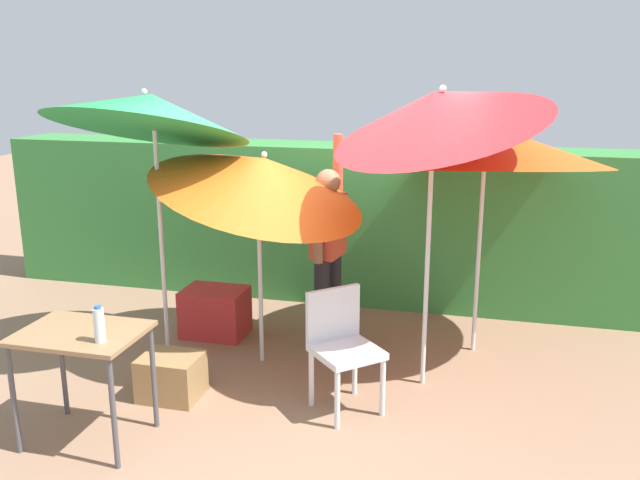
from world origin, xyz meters
name	(u,v)px	position (x,y,z in m)	size (l,w,h in m)	color
ground_plane	(311,380)	(0.00, 0.00, 0.00)	(24.00, 24.00, 0.00)	#937056
hedge_row	(361,223)	(0.00, 2.10, 0.83)	(8.00, 0.70, 1.66)	#38843D
umbrella_rainbow	(483,146)	(1.23, 0.94, 1.82)	(2.11, 2.12, 2.16)	silver
umbrella_orange	(438,111)	(0.91, 0.15, 2.15)	(1.71, 1.63, 2.64)	silver
umbrella_yellow	(261,176)	(-0.49, 0.31, 1.60)	(1.84, 1.80, 2.07)	silver
umbrella_navy	(149,112)	(-1.35, 0.11, 2.11)	(1.66, 1.64, 2.51)	silver
person_vendor	(328,243)	(-0.06, 0.81, 0.93)	(0.27, 0.56, 1.88)	black
chair_plastic	(342,342)	(0.33, -0.34, 0.51)	(0.62, 0.62, 0.89)	silver
cooler_box	(215,312)	(-1.12, 0.71, 0.22)	(0.58, 0.43, 0.45)	red
crate_cardboard	(171,377)	(-0.96, -0.53, 0.17)	(0.45, 0.37, 0.34)	#9E7A4C
folding_table	(82,345)	(-1.23, -1.21, 0.69)	(0.80, 0.60, 0.79)	#4C4C51
bottle_water	(99,325)	(-1.01, -1.33, 0.90)	(0.07, 0.07, 0.24)	silver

